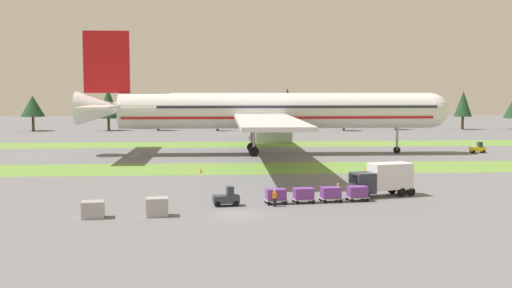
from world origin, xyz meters
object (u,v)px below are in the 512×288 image
(catering_truck, at_px, (383,178))
(pushback_tractor, at_px, (478,148))
(ground_crew_loader, at_px, (338,191))
(taxiway_marker_1, at_px, (367,168))
(baggage_tug, at_px, (227,198))
(uld_container_1, at_px, (157,207))
(cargo_dolly_lead, at_px, (276,195))
(uld_container_0, at_px, (93,210))
(taxiway_marker_0, at_px, (201,170))
(cargo_dolly_fourth, at_px, (357,192))
(cargo_dolly_third, at_px, (331,193))
(airliner, at_px, (265,111))
(ground_crew_marshaller, at_px, (275,197))
(cargo_dolly_second, at_px, (304,194))

(catering_truck, bearing_deg, pushback_tractor, -49.39)
(ground_crew_loader, xyz_separation_m, taxiway_marker_1, (8.71, 23.00, -0.65))
(baggage_tug, xyz_separation_m, ground_crew_loader, (11.77, 2.71, 0.13))
(baggage_tug, relative_size, uld_container_1, 1.37)
(cargo_dolly_lead, xyz_separation_m, pushback_tractor, (41.16, 47.07, -0.10))
(uld_container_0, xyz_separation_m, taxiway_marker_0, (9.11, 29.47, -0.43))
(cargo_dolly_lead, distance_m, cargo_dolly_fourth, 8.70)
(baggage_tug, bearing_deg, cargo_dolly_fourth, -90.00)
(cargo_dolly_lead, bearing_deg, uld_container_1, 107.21)
(baggage_tug, bearing_deg, cargo_dolly_lead, -90.00)
(cargo_dolly_lead, relative_size, pushback_tractor, 0.91)
(uld_container_0, relative_size, taxiway_marker_1, 3.44)
(uld_container_1, height_order, taxiway_marker_0, uld_container_1)
(cargo_dolly_third, height_order, pushback_tractor, pushback_tractor)
(cargo_dolly_third, height_order, uld_container_0, cargo_dolly_third)
(catering_truck, height_order, uld_container_0, catering_truck)
(uld_container_1, xyz_separation_m, taxiway_marker_1, (26.99, 30.31, -0.56))
(baggage_tug, bearing_deg, cargo_dolly_third, -90.00)
(airliner, height_order, ground_crew_loader, airliner)
(airliner, height_order, taxiway_marker_1, airliner)
(cargo_dolly_fourth, height_order, ground_crew_marshaller, ground_crew_marshaller)
(baggage_tug, bearing_deg, taxiway_marker_0, -0.03)
(ground_crew_marshaller, xyz_separation_m, ground_crew_loader, (7.04, 3.43, 0.00))
(cargo_dolly_second, xyz_separation_m, taxiway_marker_1, (12.62, 24.71, -0.63))
(cargo_dolly_lead, bearing_deg, airliner, -10.55)
(ground_crew_loader, height_order, taxiway_marker_0, ground_crew_loader)
(uld_container_0, distance_m, uld_container_1, 5.73)
(uld_container_1, relative_size, taxiway_marker_0, 2.95)
(uld_container_1, bearing_deg, pushback_tractor, 44.81)
(cargo_dolly_second, bearing_deg, taxiway_marker_1, -34.33)
(cargo_dolly_third, relative_size, taxiway_marker_0, 3.50)
(airliner, bearing_deg, pushback_tractor, 90.00)
(airliner, height_order, cargo_dolly_fourth, airliner)
(cargo_dolly_lead, height_order, ground_crew_loader, ground_crew_loader)
(cargo_dolly_fourth, xyz_separation_m, taxiway_marker_0, (-16.72, 22.71, -0.58))
(baggage_tug, relative_size, cargo_dolly_second, 1.16)
(cargo_dolly_lead, bearing_deg, uld_container_0, 100.93)
(ground_crew_marshaller, relative_size, taxiway_marker_0, 2.57)
(ground_crew_marshaller, distance_m, taxiway_marker_0, 26.36)
(cargo_dolly_third, distance_m, taxiway_marker_0, 26.92)
(airliner, distance_m, ground_crew_loader, 46.04)
(cargo_dolly_fourth, distance_m, uld_container_0, 26.70)
(cargo_dolly_second, height_order, cargo_dolly_third, same)
(catering_truck, bearing_deg, uld_container_1, 95.81)
(cargo_dolly_fourth, relative_size, taxiway_marker_1, 4.08)
(cargo_dolly_second, xyz_separation_m, pushback_tractor, (38.29, 46.71, -0.10))
(cargo_dolly_lead, xyz_separation_m, taxiway_marker_1, (15.50, 25.08, -0.63))
(uld_container_0, bearing_deg, baggage_tug, 22.33)
(airliner, height_order, uld_container_1, airliner)
(baggage_tug, distance_m, catering_truck, 17.63)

